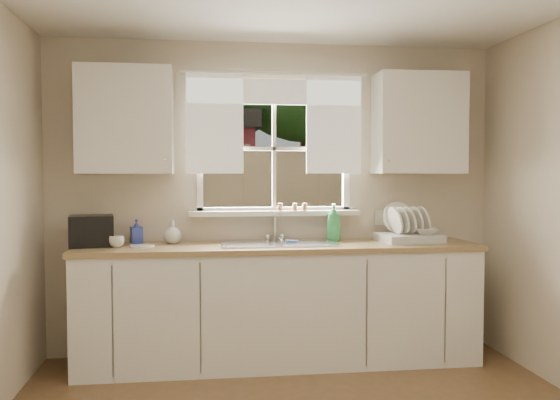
{
  "coord_description": "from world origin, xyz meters",
  "views": [
    {
      "loc": [
        -0.59,
        -2.77,
        1.46
      ],
      "look_at": [
        0.0,
        1.65,
        1.25
      ],
      "focal_mm": 38.0,
      "sensor_mm": 36.0,
      "label": 1
    }
  ],
  "objects": [
    {
      "name": "soap_bottle_c",
      "position": [
        -0.81,
        1.85,
        1.0
      ],
      "size": [
        0.15,
        0.15,
        0.18
      ],
      "primitive_type": "imported",
      "rotation": [
        0.0,
        0.0,
        0.04
      ],
      "color": "beige",
      "rests_on": "countertop"
    },
    {
      "name": "window",
      "position": [
        0.0,
        2.0,
        1.49
      ],
      "size": [
        1.38,
        0.16,
        1.06
      ],
      "color": "white",
      "rests_on": "room_walls"
    },
    {
      "name": "cup",
      "position": [
        -1.2,
        1.65,
        0.95
      ],
      "size": [
        0.14,
        0.14,
        0.09
      ],
      "primitive_type": "imported",
      "rotation": [
        0.0,
        0.0,
        0.34
      ],
      "color": "silver",
      "rests_on": "countertop"
    },
    {
      "name": "room_walls",
      "position": [
        0.0,
        -0.07,
        1.24
      ],
      "size": [
        3.62,
        4.02,
        2.5
      ],
      "color": "beige",
      "rests_on": "ground"
    },
    {
      "name": "base_cabinets",
      "position": [
        0.0,
        1.68,
        0.43
      ],
      "size": [
        3.0,
        0.62,
        0.87
      ],
      "primitive_type": "cube",
      "color": "silver",
      "rests_on": "ground"
    },
    {
      "name": "sill_jars",
      "position": [
        0.15,
        1.94,
        1.18
      ],
      "size": [
        0.24,
        0.04,
        0.06
      ],
      "color": "brown",
      "rests_on": "window"
    },
    {
      "name": "countertop",
      "position": [
        0.0,
        1.68,
        0.89
      ],
      "size": [
        3.04,
        0.65,
        0.04
      ],
      "primitive_type": "cube",
      "color": "olive",
      "rests_on": "base_cabinets"
    },
    {
      "name": "upper_cabinet_right",
      "position": [
        1.15,
        1.82,
        1.85
      ],
      "size": [
        0.7,
        0.33,
        0.8
      ],
      "primitive_type": "cube",
      "color": "silver",
      "rests_on": "room_walls"
    },
    {
      "name": "soap_bottle_a",
      "position": [
        0.46,
        1.85,
        1.06
      ],
      "size": [
        0.13,
        0.13,
        0.3
      ],
      "primitive_type": "imported",
      "rotation": [
        0.0,
        0.0,
        -0.13
      ],
      "color": "green",
      "rests_on": "countertop"
    },
    {
      "name": "backyard",
      "position": [
        0.58,
        8.42,
        3.46
      ],
      "size": [
        20.0,
        10.0,
        6.13
      ],
      "color": "#335421",
      "rests_on": "ground"
    },
    {
      "name": "dish_rack",
      "position": [
        1.04,
        1.73,
        0.98
      ],
      "size": [
        0.5,
        0.4,
        0.31
      ],
      "color": "silver",
      "rests_on": "countertop"
    },
    {
      "name": "black_appliance",
      "position": [
        -1.4,
        1.75,
        1.03
      ],
      "size": [
        0.35,
        0.32,
        0.23
      ],
      "primitive_type": "cube",
      "rotation": [
        0.0,
        0.0,
        0.17
      ],
      "color": "black",
      "rests_on": "countertop"
    },
    {
      "name": "curtains",
      "position": [
        0.0,
        1.95,
        1.93
      ],
      "size": [
        1.5,
        0.03,
        0.81
      ],
      "color": "white",
      "rests_on": "room_walls"
    },
    {
      "name": "sink",
      "position": [
        0.0,
        1.71,
        0.84
      ],
      "size": [
        0.88,
        0.52,
        0.4
      ],
      "color": "#B7B7BC",
      "rests_on": "countertop"
    },
    {
      "name": "upper_cabinet_left",
      "position": [
        -1.15,
        1.82,
        1.85
      ],
      "size": [
        0.7,
        0.33,
        0.8
      ],
      "primitive_type": "cube",
      "color": "silver",
      "rests_on": "room_walls"
    },
    {
      "name": "bowl",
      "position": [
        1.17,
        1.68,
        1.0
      ],
      "size": [
        0.26,
        0.26,
        0.05
      ],
      "primitive_type": "imported",
      "rotation": [
        0.0,
        0.0,
        -0.32
      ],
      "color": "silver",
      "rests_on": "dish_rack"
    },
    {
      "name": "saucer",
      "position": [
        -1.02,
        1.66,
        0.92
      ],
      "size": [
        0.18,
        0.18,
        0.01
      ],
      "primitive_type": "cylinder",
      "color": "silver",
      "rests_on": "countertop"
    },
    {
      "name": "wall_outlet",
      "position": [
        0.88,
        1.99,
        1.08
      ],
      "size": [
        0.08,
        0.01,
        0.12
      ],
      "primitive_type": "cube",
      "color": "beige",
      "rests_on": "room_walls"
    },
    {
      "name": "soap_bottle_b",
      "position": [
        -1.09,
        1.89,
        1.0
      ],
      "size": [
        0.11,
        0.11,
        0.19
      ],
      "primitive_type": "imported",
      "rotation": [
        0.0,
        0.0,
        0.33
      ],
      "color": "#2D3FA8",
      "rests_on": "countertop"
    }
  ]
}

